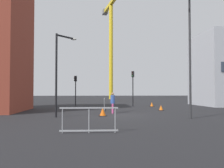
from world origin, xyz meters
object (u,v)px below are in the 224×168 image
(pedestrian_walking, at_px, (113,101))
(traffic_cone_striped, at_px, (161,108))
(streetlamp_short, at_px, (59,66))
(traffic_light_corner, at_px, (76,85))
(traffic_light_crosswalk, at_px, (133,83))
(traffic_cone_on_verge, at_px, (152,104))
(traffic_cone_orange, at_px, (103,112))
(construction_crane, at_px, (112,32))
(streetlamp_tall, at_px, (188,41))

(pedestrian_walking, xyz_separation_m, traffic_cone_striped, (4.71, 2.65, -0.74))
(streetlamp_short, relative_size, traffic_light_corner, 1.54)
(streetlamp_short, xyz_separation_m, traffic_light_crosswalk, (6.95, 10.91, -0.69))
(traffic_cone_on_verge, distance_m, traffic_cone_orange, 11.62)
(construction_crane, height_order, traffic_cone_orange, construction_crane)
(traffic_cone_on_verge, bearing_deg, traffic_light_corner, 163.20)
(traffic_cone_orange, bearing_deg, traffic_light_crosswalk, 69.42)
(streetlamp_short, distance_m, traffic_light_crosswalk, 12.95)
(traffic_cone_striped, height_order, traffic_cone_on_verge, traffic_cone_on_verge)
(traffic_light_crosswalk, height_order, traffic_cone_on_verge, traffic_light_crosswalk)
(traffic_light_corner, distance_m, traffic_cone_on_verge, 9.68)
(pedestrian_walking, relative_size, traffic_cone_on_verge, 3.27)
(streetlamp_short, relative_size, traffic_cone_striped, 11.81)
(streetlamp_short, height_order, traffic_cone_striped, streetlamp_short)
(traffic_cone_orange, bearing_deg, streetlamp_short, -172.43)
(construction_crane, relative_size, pedestrian_walking, 13.71)
(streetlamp_tall, bearing_deg, traffic_cone_striped, 88.78)
(traffic_cone_orange, bearing_deg, streetlamp_tall, -21.78)
(streetlamp_tall, relative_size, streetlamp_short, 1.50)
(streetlamp_tall, bearing_deg, traffic_light_crosswalk, 96.66)
(pedestrian_walking, bearing_deg, traffic_cone_striped, 29.37)
(pedestrian_walking, height_order, traffic_cone_on_verge, pedestrian_walking)
(streetlamp_short, xyz_separation_m, traffic_light_corner, (0.06, 13.03, -0.97))
(streetlamp_tall, bearing_deg, construction_crane, 93.15)
(streetlamp_tall, xyz_separation_m, traffic_cone_orange, (-5.43, 2.17, -4.70))
(traffic_light_crosswalk, bearing_deg, traffic_cone_on_verge, -15.72)
(traffic_light_crosswalk, height_order, traffic_light_corner, traffic_light_crosswalk)
(traffic_cone_striped, xyz_separation_m, traffic_cone_on_verge, (0.49, 5.39, 0.01))
(traffic_light_corner, xyz_separation_m, pedestrian_walking, (3.81, -10.76, -1.54))
(traffic_light_crosswalk, relative_size, traffic_cone_striped, 8.57)
(pedestrian_walking, bearing_deg, construction_crane, 85.86)
(construction_crane, height_order, pedestrian_walking, construction_crane)
(streetlamp_tall, distance_m, streetlamp_short, 8.74)
(construction_crane, distance_m, traffic_light_corner, 27.38)
(streetlamp_tall, bearing_deg, traffic_cone_orange, 158.22)
(traffic_light_corner, bearing_deg, traffic_cone_on_verge, -16.80)
(traffic_light_crosswalk, height_order, pedestrian_walking, traffic_light_crosswalk)
(streetlamp_tall, relative_size, traffic_light_corner, 2.32)
(traffic_cone_orange, bearing_deg, construction_crane, 84.72)
(traffic_light_crosswalk, bearing_deg, streetlamp_short, -122.50)
(construction_crane, height_order, traffic_cone_on_verge, construction_crane)
(construction_crane, xyz_separation_m, traffic_light_crosswalk, (0.62, -25.47, -12.59))
(traffic_cone_orange, bearing_deg, pedestrian_walking, 65.40)
(traffic_cone_orange, bearing_deg, traffic_cone_striped, 39.09)
(streetlamp_short, relative_size, pedestrian_walking, 3.44)
(traffic_light_corner, bearing_deg, traffic_light_crosswalk, -17.13)
(streetlamp_short, bearing_deg, traffic_cone_striped, 29.87)
(traffic_light_crosswalk, bearing_deg, traffic_cone_orange, -110.58)
(traffic_light_corner, distance_m, pedestrian_walking, 11.51)
(pedestrian_walking, distance_m, traffic_cone_on_verge, 9.60)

